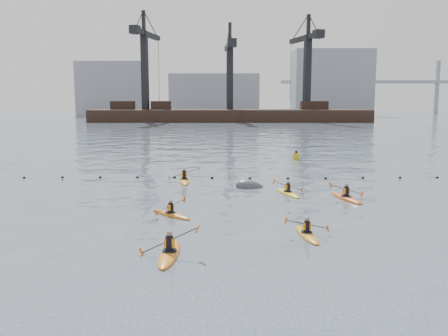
{
  "coord_description": "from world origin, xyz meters",
  "views": [
    {
      "loc": [
        -0.85,
        -14.63,
        6.45
      ],
      "look_at": [
        -0.98,
        9.5,
        2.8
      ],
      "focal_mm": 38.0,
      "sensor_mm": 36.0,
      "label": 1
    }
  ],
  "objects_px": {
    "mooring_buoy": "(250,187)",
    "kayaker_5": "(184,180)",
    "kayaker_0": "(170,253)",
    "nav_buoy": "(296,156)",
    "kayaker_4": "(346,197)",
    "kayaker_2": "(171,214)",
    "kayaker_3": "(288,193)",
    "kayaker_1": "(307,234)"
  },
  "relations": [
    {
      "from": "kayaker_1",
      "to": "kayaker_0",
      "type": "bearing_deg",
      "value": -162.75
    },
    {
      "from": "kayaker_1",
      "to": "mooring_buoy",
      "type": "bearing_deg",
      "value": 92.37
    },
    {
      "from": "kayaker_4",
      "to": "kayaker_5",
      "type": "relative_size",
      "value": 0.98
    },
    {
      "from": "mooring_buoy",
      "to": "kayaker_1",
      "type": "bearing_deg",
      "value": -80.15
    },
    {
      "from": "kayaker_5",
      "to": "nav_buoy",
      "type": "xyz_separation_m",
      "value": [
        10.43,
        12.87,
        0.24
      ]
    },
    {
      "from": "kayaker_0",
      "to": "kayaker_1",
      "type": "bearing_deg",
      "value": 26.83
    },
    {
      "from": "mooring_buoy",
      "to": "kayaker_3",
      "type": "bearing_deg",
      "value": -44.49
    },
    {
      "from": "kayaker_3",
      "to": "kayaker_4",
      "type": "height_order",
      "value": "kayaker_4"
    },
    {
      "from": "kayaker_0",
      "to": "kayaker_5",
      "type": "xyz_separation_m",
      "value": [
        -0.91,
        17.1,
        0.0
      ]
    },
    {
      "from": "kayaker_2",
      "to": "nav_buoy",
      "type": "relative_size",
      "value": 2.3
    },
    {
      "from": "kayaker_3",
      "to": "kayaker_5",
      "type": "relative_size",
      "value": 0.88
    },
    {
      "from": "kayaker_0",
      "to": "kayaker_1",
      "type": "xyz_separation_m",
      "value": [
        6.09,
        2.81,
        -0.01
      ]
    },
    {
      "from": "kayaker_4",
      "to": "nav_buoy",
      "type": "relative_size",
      "value": 3.14
    },
    {
      "from": "kayaker_0",
      "to": "kayaker_1",
      "type": "distance_m",
      "value": 6.71
    },
    {
      "from": "kayaker_3",
      "to": "kayaker_5",
      "type": "height_order",
      "value": "kayaker_5"
    },
    {
      "from": "kayaker_2",
      "to": "kayaker_4",
      "type": "height_order",
      "value": "kayaker_4"
    },
    {
      "from": "kayaker_3",
      "to": "kayaker_2",
      "type": "bearing_deg",
      "value": -159.15
    },
    {
      "from": "kayaker_4",
      "to": "nav_buoy",
      "type": "distance_m",
      "value": 19.11
    },
    {
      "from": "kayaker_2",
      "to": "kayaker_4",
      "type": "relative_size",
      "value": 0.73
    },
    {
      "from": "kayaker_2",
      "to": "mooring_buoy",
      "type": "bearing_deg",
      "value": 14.12
    },
    {
      "from": "mooring_buoy",
      "to": "nav_buoy",
      "type": "distance_m",
      "value": 16.19
    },
    {
      "from": "kayaker_5",
      "to": "nav_buoy",
      "type": "bearing_deg",
      "value": 44.22
    },
    {
      "from": "kayaker_2",
      "to": "kayaker_5",
      "type": "xyz_separation_m",
      "value": [
        -0.19,
        10.49,
        0.02
      ]
    },
    {
      "from": "kayaker_2",
      "to": "kayaker_5",
      "type": "distance_m",
      "value": 10.49
    },
    {
      "from": "kayaker_2",
      "to": "kayaker_3",
      "type": "distance_m",
      "value": 9.19
    },
    {
      "from": "kayaker_1",
      "to": "kayaker_3",
      "type": "xyz_separation_m",
      "value": [
        0.35,
        9.56,
        0.0
      ]
    },
    {
      "from": "kayaker_1",
      "to": "kayaker_5",
      "type": "distance_m",
      "value": 15.92
    },
    {
      "from": "kayaker_4",
      "to": "mooring_buoy",
      "type": "xyz_separation_m",
      "value": [
        -5.93,
        3.88,
        -0.11
      ]
    },
    {
      "from": "kayaker_2",
      "to": "kayaker_3",
      "type": "bearing_deg",
      "value": -6.82
    },
    {
      "from": "kayaker_1",
      "to": "kayaker_3",
      "type": "bearing_deg",
      "value": 80.46
    },
    {
      "from": "kayaker_0",
      "to": "nav_buoy",
      "type": "height_order",
      "value": "kayaker_0"
    },
    {
      "from": "kayaker_4",
      "to": "mooring_buoy",
      "type": "relative_size",
      "value": 1.72
    },
    {
      "from": "kayaker_2",
      "to": "nav_buoy",
      "type": "bearing_deg",
      "value": 20.69
    },
    {
      "from": "kayaker_3",
      "to": "mooring_buoy",
      "type": "distance_m",
      "value": 3.39
    },
    {
      "from": "kayaker_4",
      "to": "nav_buoy",
      "type": "xyz_separation_m",
      "value": [
        -0.42,
        19.11,
        0.24
      ]
    },
    {
      "from": "kayaker_3",
      "to": "mooring_buoy",
      "type": "height_order",
      "value": "kayaker_3"
    },
    {
      "from": "kayaker_0",
      "to": "kayaker_2",
      "type": "distance_m",
      "value": 6.65
    },
    {
      "from": "kayaker_4",
      "to": "kayaker_5",
      "type": "xyz_separation_m",
      "value": [
        -10.85,
        6.24,
        0.0
      ]
    },
    {
      "from": "mooring_buoy",
      "to": "kayaker_5",
      "type": "bearing_deg",
      "value": 154.41
    },
    {
      "from": "kayaker_5",
      "to": "mooring_buoy",
      "type": "relative_size",
      "value": 1.76
    },
    {
      "from": "mooring_buoy",
      "to": "nav_buoy",
      "type": "bearing_deg",
      "value": 70.13
    },
    {
      "from": "mooring_buoy",
      "to": "nav_buoy",
      "type": "height_order",
      "value": "nav_buoy"
    }
  ]
}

